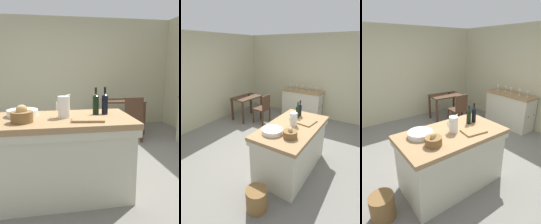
{
  "view_description": "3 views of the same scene",
  "coord_description": "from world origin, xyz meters",
  "views": [
    {
      "loc": [
        -0.42,
        -2.93,
        1.44
      ],
      "look_at": [
        0.11,
        0.1,
        0.83
      ],
      "focal_mm": 35.96,
      "sensor_mm": 36.0,
      "label": 1
    },
    {
      "loc": [
        -2.86,
        -1.69,
        2.22
      ],
      "look_at": [
        -0.02,
        0.14,
        0.93
      ],
      "focal_mm": 27.63,
      "sensor_mm": 36.0,
      "label": 2
    },
    {
      "loc": [
        -1.71,
        -2.43,
        2.1
      ],
      "look_at": [
        0.18,
        0.18,
        0.9
      ],
      "focal_mm": 29.07,
      "sensor_mm": 36.0,
      "label": 3
    }
  ],
  "objects": [
    {
      "name": "ground_plane",
      "position": [
        0.0,
        0.0,
        0.0
      ],
      "size": [
        6.76,
        6.76,
        0.0
      ],
      "primitive_type": "plane",
      "color": "slate"
    },
    {
      "name": "writing_desk",
      "position": [
        1.16,
        1.8,
        0.61
      ],
      "size": [
        0.95,
        0.65,
        0.78
      ],
      "color": "#472D1E",
      "rests_on": "ground"
    },
    {
      "name": "wine_glass_far_left",
      "position": [
        2.31,
        -0.05,
        1.0
      ],
      "size": [
        0.07,
        0.07,
        0.15
      ],
      "color": "white",
      "rests_on": "side_cabinet"
    },
    {
      "name": "island_table",
      "position": [
        -0.32,
        -0.51,
        0.49
      ],
      "size": [
        1.57,
        0.86,
        0.9
      ],
      "color": "#99754C",
      "rests_on": "ground"
    },
    {
      "name": "wash_bowl",
      "position": [
        -0.74,
        -0.36,
        0.94
      ],
      "size": [
        0.35,
        0.35,
        0.07
      ],
      "primitive_type": "cylinder",
      "color": "white",
      "rests_on": "island_table"
    },
    {
      "name": "wine_glass_left",
      "position": [
        2.28,
        0.15,
        1.0
      ],
      "size": [
        0.07,
        0.07,
        0.15
      ],
      "color": "white",
      "rests_on": "side_cabinet"
    },
    {
      "name": "pitcher",
      "position": [
        -0.29,
        -0.51,
        1.02
      ],
      "size": [
        0.17,
        0.13,
        0.28
      ],
      "color": "white",
      "rests_on": "island_table"
    },
    {
      "name": "wicker_hamper",
      "position": [
        -1.4,
        -0.51,
        0.17
      ],
      "size": [
        0.31,
        0.31,
        0.34
      ],
      "primitive_type": "cylinder",
      "color": "brown",
      "rests_on": "ground"
    },
    {
      "name": "side_cabinet",
      "position": [
        2.26,
        0.38,
        0.45
      ],
      "size": [
        0.52,
        1.28,
        0.9
      ],
      "color": "#99754C",
      "rests_on": "ground"
    },
    {
      "name": "bread_basket",
      "position": [
        -0.71,
        -0.67,
        0.97
      ],
      "size": [
        0.22,
        0.22,
        0.18
      ],
      "color": "brown",
      "rests_on": "island_table"
    },
    {
      "name": "cutting_board",
      "position": [
        -0.05,
        -0.69,
        0.91
      ],
      "size": [
        0.36,
        0.28,
        0.02
      ],
      "primitive_type": "cube",
      "rotation": [
        0.0,
        0.0,
        -0.14
      ],
      "color": "#99754C",
      "rests_on": "island_table"
    },
    {
      "name": "wine_glass_far_right",
      "position": [
        2.25,
        0.82,
        1.01
      ],
      "size": [
        0.07,
        0.07,
        0.16
      ],
      "color": "white",
      "rests_on": "side_cabinet"
    },
    {
      "name": "wine_bottle_amber",
      "position": [
        0.09,
        -0.42,
        1.03
      ],
      "size": [
        0.07,
        0.07,
        0.32
      ],
      "color": "black",
      "rests_on": "island_table"
    },
    {
      "name": "wall_right",
      "position": [
        2.6,
        0.0,
        1.3
      ],
      "size": [
        0.12,
        5.2,
        2.6
      ],
      "primitive_type": "cube",
      "color": "#B7B28E",
      "rests_on": "ground"
    },
    {
      "name": "wine_glass_right",
      "position": [
        2.32,
        0.62,
        1.01
      ],
      "size": [
        0.07,
        0.07,
        0.16
      ],
      "color": "white",
      "rests_on": "side_cabinet"
    },
    {
      "name": "wine_glass_middle",
      "position": [
        2.26,
        0.4,
        1.01
      ],
      "size": [
        0.07,
        0.07,
        0.17
      ],
      "color": "white",
      "rests_on": "side_cabinet"
    },
    {
      "name": "wall_back",
      "position": [
        0.0,
        2.6,
        1.3
      ],
      "size": [
        5.32,
        0.12,
        2.6
      ],
      "primitive_type": "cube",
      "color": "#B7B28E",
      "rests_on": "ground"
    },
    {
      "name": "wooden_chair",
      "position": [
        1.13,
        1.16,
        0.48
      ],
      "size": [
        0.42,
        0.42,
        0.89
      ],
      "color": "#472D1E",
      "rests_on": "ground"
    },
    {
      "name": "wine_bottle_dark",
      "position": [
        0.2,
        -0.42,
        1.03
      ],
      "size": [
        0.07,
        0.07,
        0.32
      ],
      "color": "black",
      "rests_on": "island_table"
    }
  ]
}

